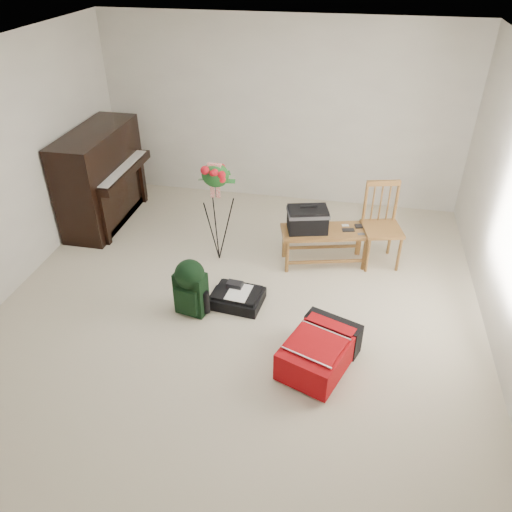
% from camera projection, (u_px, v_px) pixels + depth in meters
% --- Properties ---
extents(floor, '(5.00, 5.50, 0.01)m').
position_uv_depth(floor, '(237.00, 312.00, 5.21)').
color(floor, beige).
rests_on(floor, ground).
extents(ceiling, '(5.00, 5.50, 0.01)m').
position_uv_depth(ceiling, '(230.00, 61.00, 3.83)').
color(ceiling, white).
rests_on(ceiling, wall_back).
extents(wall_back, '(5.00, 0.04, 2.50)m').
position_uv_depth(wall_back, '(282.00, 113.00, 6.77)').
color(wall_back, silver).
rests_on(wall_back, floor).
extents(piano, '(0.71, 1.50, 1.25)m').
position_uv_depth(piano, '(102.00, 179.00, 6.55)').
color(piano, black).
rests_on(piano, floor).
extents(bench, '(1.07, 0.64, 0.77)m').
position_uv_depth(bench, '(313.00, 222.00, 5.71)').
color(bench, olive).
rests_on(bench, floor).
extents(dining_chair, '(0.52, 0.52, 0.98)m').
position_uv_depth(dining_chair, '(382.00, 226.00, 5.76)').
color(dining_chair, olive).
rests_on(dining_chair, floor).
extents(red_suitcase, '(0.74, 0.91, 0.33)m').
position_uv_depth(red_suitcase, '(319.00, 348.00, 4.53)').
color(red_suitcase, red).
rests_on(red_suitcase, floor).
extents(black_duffel, '(0.56, 0.47, 0.22)m').
position_uv_depth(black_duffel, '(238.00, 297.00, 5.30)').
color(black_duffel, black).
rests_on(black_duffel, floor).
extents(green_backpack, '(0.35, 0.32, 0.62)m').
position_uv_depth(green_backpack, '(190.00, 285.00, 5.04)').
color(green_backpack, black).
rests_on(green_backpack, floor).
extents(flower_stand, '(0.40, 0.40, 1.27)m').
position_uv_depth(flower_stand, '(217.00, 213.00, 5.72)').
color(flower_stand, black).
rests_on(flower_stand, floor).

